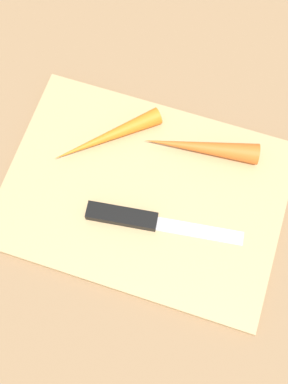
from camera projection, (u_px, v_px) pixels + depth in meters
The scene contains 5 objects.
ground_plane at pixel (144, 195), 0.66m from camera, with size 1.40×1.40×0.00m, color #8C6D4C.
cutting_board at pixel (144, 194), 0.65m from camera, with size 0.36×0.26×0.01m, color tan.
knife at pixel (132, 218), 0.63m from camera, with size 0.20×0.05×0.01m.
carrot_long at pixel (107, 137), 0.66m from camera, with size 0.02×0.02×0.15m, color orange.
carrot_short at pixel (201, 147), 0.65m from camera, with size 0.03×0.03×0.15m, color orange.
Camera 1 is at (-0.07, 0.21, 0.62)m, focal length 46.73 mm.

